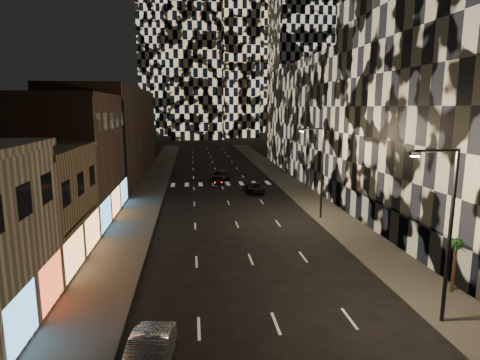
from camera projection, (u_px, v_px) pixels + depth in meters
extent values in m
cube|color=#47443F|center=(152.00, 185.00, 57.79)|extent=(4.00, 120.00, 0.15)
cube|color=#47443F|center=(287.00, 182.00, 60.15)|extent=(4.00, 120.00, 0.15)
cube|color=#4C4C47|center=(167.00, 185.00, 58.04)|extent=(0.20, 120.00, 0.15)
cube|color=#4C4C47|center=(274.00, 182.00, 59.90)|extent=(0.20, 120.00, 0.15)
cube|color=#7F674C|center=(8.00, 211.00, 27.94)|extent=(10.00, 10.00, 8.00)
cube|color=#4F372D|center=(62.00, 159.00, 39.79)|extent=(10.00, 15.00, 12.00)
cube|color=#4F372D|center=(113.00, 133.00, 65.50)|extent=(10.00, 40.00, 14.00)
cube|color=#232326|center=(473.00, 108.00, 34.47)|extent=(16.00, 25.00, 22.00)
cube|color=#383838|center=(381.00, 218.00, 35.26)|extent=(0.60, 25.00, 3.00)
cube|color=#232326|center=(337.00, 120.00, 66.57)|extent=(16.00, 40.00, 18.00)
cube|color=black|center=(195.00, 0.00, 138.17)|extent=(18.00, 18.00, 95.00)
cylinder|color=black|center=(450.00, 238.00, 20.10)|extent=(0.20, 0.20, 9.00)
cylinder|color=black|center=(437.00, 151.00, 19.18)|extent=(2.20, 0.14, 0.14)
cube|color=black|center=(415.00, 154.00, 19.07)|extent=(0.50, 0.25, 0.18)
cube|color=#FFEAB2|center=(415.00, 156.00, 19.09)|extent=(0.35, 0.18, 0.06)
cylinder|color=black|center=(322.00, 173.00, 39.63)|extent=(0.20, 0.20, 9.00)
cylinder|color=black|center=(313.00, 129.00, 38.72)|extent=(2.20, 0.14, 0.14)
cube|color=black|center=(302.00, 130.00, 38.61)|extent=(0.50, 0.25, 0.18)
cube|color=#FFEAB2|center=(302.00, 131.00, 38.63)|extent=(0.35, 0.18, 0.06)
imported|color=#9F9FA4|center=(148.00, 358.00, 16.72)|extent=(2.24, 4.95, 1.58)
imported|color=black|center=(217.00, 180.00, 58.75)|extent=(1.76, 3.83, 1.27)
imported|color=black|center=(222.00, 174.00, 63.31)|extent=(2.36, 4.95, 1.39)
imported|color=black|center=(255.00, 188.00, 52.62)|extent=(2.10, 4.52, 1.25)
cylinder|color=#47331E|center=(454.00, 269.00, 23.92)|extent=(0.21, 0.21, 2.83)
sphere|color=#174019|center=(456.00, 245.00, 23.65)|extent=(0.62, 0.62, 0.62)
cone|color=#174019|center=(460.00, 246.00, 23.59)|extent=(1.22, 0.73, 0.75)
cone|color=#174019|center=(458.00, 245.00, 23.78)|extent=(1.21, 0.78, 0.75)
cone|color=#174019|center=(454.00, 244.00, 23.87)|extent=(0.49, 1.25, 0.75)
cone|color=#174019|center=(452.00, 244.00, 23.80)|extent=(0.98, 1.10, 0.75)
cone|color=#174019|center=(453.00, 246.00, 23.62)|extent=(1.23, 0.27, 0.75)
cone|color=#174019|center=(456.00, 246.00, 23.47)|extent=(0.94, 1.13, 0.75)
cone|color=#174019|center=(459.00, 247.00, 23.45)|extent=(0.54, 1.25, 0.75)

